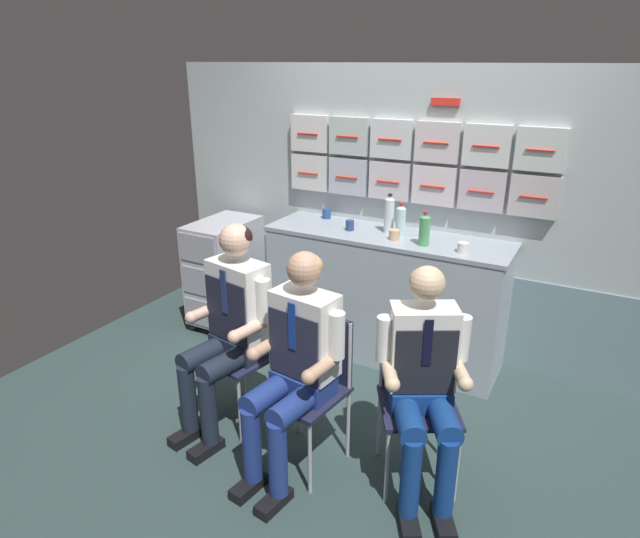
{
  "coord_description": "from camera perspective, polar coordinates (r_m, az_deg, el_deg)",
  "views": [
    {
      "loc": [
        1.28,
        -2.47,
        2.17
      ],
      "look_at": [
        -0.08,
        0.03,
        1.07
      ],
      "focal_mm": 30.51,
      "sensor_mm": 36.0,
      "label": 1
    }
  ],
  "objects": [
    {
      "name": "ground",
      "position": [
        3.54,
        0.95,
        -17.08
      ],
      "size": [
        4.8,
        4.8,
        0.04
      ],
      "primitive_type": "cube",
      "color": "#2C3E3D"
    },
    {
      "name": "galley_bulkhead",
      "position": [
        4.2,
        9.77,
        5.7
      ],
      "size": [
        4.2,
        0.14,
        2.15
      ],
      "color": "#ACB9BB",
      "rests_on": "ground"
    },
    {
      "name": "galley_counter",
      "position": [
        4.17,
        6.73,
        -2.78
      ],
      "size": [
        1.81,
        0.53,
        0.98
      ],
      "color": "#A1ADBA",
      "rests_on": "ground"
    },
    {
      "name": "service_trolley",
      "position": [
        4.71,
        -9.97,
        -0.08
      ],
      "size": [
        0.4,
        0.65,
        0.92
      ],
      "color": "black",
      "rests_on": "ground"
    },
    {
      "name": "folding_chair_left",
      "position": [
        3.47,
        -7.31,
        -7.11
      ],
      "size": [
        0.47,
        0.47,
        0.87
      ],
      "color": "#A8AAAF",
      "rests_on": "ground"
    },
    {
      "name": "crew_member_left",
      "position": [
        3.29,
        -9.49,
        -5.29
      ],
      "size": [
        0.52,
        0.66,
        1.3
      ],
      "color": "black",
      "rests_on": "ground"
    },
    {
      "name": "folding_chair_right",
      "position": [
        3.08,
        -0.64,
        -10.78
      ],
      "size": [
        0.45,
        0.45,
        0.87
      ],
      "color": "#A8AAAF",
      "rests_on": "ground"
    },
    {
      "name": "crew_member_right",
      "position": [
        2.89,
        -2.62,
        -9.35
      ],
      "size": [
        0.49,
        0.63,
        1.27
      ],
      "color": "black",
      "rests_on": "ground"
    },
    {
      "name": "folding_chair_by_counter",
      "position": [
        3.03,
        10.08,
        -11.75
      ],
      "size": [
        0.54,
        0.54,
        0.87
      ],
      "color": "#A8AAAF",
      "rests_on": "ground"
    },
    {
      "name": "crew_member_by_counter",
      "position": [
        2.82,
        10.87,
        -11.08
      ],
      "size": [
        0.56,
        0.65,
        1.24
      ],
      "color": "black",
      "rests_on": "ground"
    },
    {
      "name": "water_bottle_clear",
      "position": [
        4.01,
        7.27,
        5.71
      ],
      "size": [
        0.07,
        0.07,
        0.29
      ],
      "color": "silver",
      "rests_on": "galley_counter"
    },
    {
      "name": "water_bottle_short",
      "position": [
        3.94,
        8.47,
        5.04
      ],
      "size": [
        0.07,
        0.07,
        0.25
      ],
      "color": "silver",
      "rests_on": "galley_counter"
    },
    {
      "name": "sparkling_bottle_green",
      "position": [
        3.77,
        10.9,
        4.09
      ],
      "size": [
        0.07,
        0.07,
        0.24
      ],
      "color": "#4B9E5E",
      "rests_on": "galley_counter"
    },
    {
      "name": "paper_cup_tan",
      "position": [
        4.37,
        0.7,
        5.86
      ],
      "size": [
        0.07,
        0.07,
        0.08
      ],
      "color": "navy",
      "rests_on": "galley_counter"
    },
    {
      "name": "coffee_cup_spare",
      "position": [
        4.06,
        3.15,
        4.64
      ],
      "size": [
        0.06,
        0.06,
        0.08
      ],
      "color": "navy",
      "rests_on": "galley_counter"
    },
    {
      "name": "coffee_cup_white",
      "position": [
        3.88,
        7.8,
        3.62
      ],
      "size": [
        0.07,
        0.07,
        0.07
      ],
      "color": "tan",
      "rests_on": "galley_counter"
    },
    {
      "name": "espresso_cup_small",
      "position": [
        3.71,
        14.76,
        2.23
      ],
      "size": [
        0.07,
        0.07,
        0.07
      ],
      "color": "silver",
      "rests_on": "galley_counter"
    }
  ]
}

